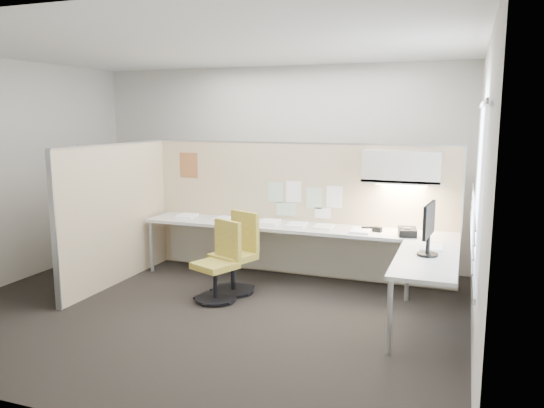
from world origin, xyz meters
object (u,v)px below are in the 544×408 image
at_px(desk, 316,240).
at_px(chair_left, 237,256).
at_px(phone, 407,232).
at_px(chair_right, 219,264).
at_px(monitor, 429,226).

xyz_separation_m(desk, chair_left, (-0.85, -0.46, -0.16)).
bearing_deg(phone, desk, 168.01).
bearing_deg(chair_right, chair_left, 101.81).
xyz_separation_m(desk, chair_right, (-0.92, -0.81, -0.18)).
height_order(monitor, phone, monitor).
bearing_deg(phone, chair_left, -178.93).
relative_size(desk, chair_left, 4.21).
bearing_deg(chair_left, monitor, 12.68).
relative_size(monitor, phone, 2.14).
bearing_deg(chair_right, phone, 45.24).
relative_size(chair_left, monitor, 1.81).
distance_m(monitor, phone, 0.89).
xyz_separation_m(chair_left, chair_right, (-0.07, -0.34, -0.02)).
xyz_separation_m(chair_left, phone, (1.93, 0.48, 0.34)).
relative_size(chair_right, phone, 3.68).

